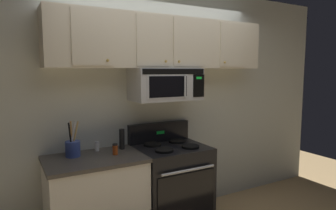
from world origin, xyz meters
The scene contains 9 objects.
back_wall centered at (0.00, 0.79, 1.35)m, with size 5.20×0.10×2.70m, color silver.
stove_range centered at (0.00, 0.42, 0.47)m, with size 0.76×0.69×1.12m.
over_range_microwave centered at (0.00, 0.54, 1.58)m, with size 0.76×0.43×0.35m.
upper_cabinets centered at (0.00, 0.57, 2.02)m, with size 2.50×0.36×0.55m.
counter_segment centered at (-0.84, 0.43, 0.45)m, with size 0.93×0.65×0.90m.
utensil_crock_blue centered at (-1.01, 0.55, 0.99)m, with size 0.14×0.14×0.35m.
salt_shaker centered at (-0.76, 0.64, 0.95)m, with size 0.05×0.05×0.10m.
pepper_mill centered at (-0.50, 0.59, 1.01)m, with size 0.06×0.06×0.21m, color black.
spice_jar centered at (-0.64, 0.42, 0.95)m, with size 0.05×0.05×0.11m.
Camera 1 is at (-1.56, -2.32, 1.73)m, focal length 31.64 mm.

